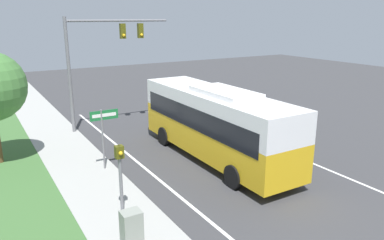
{
  "coord_description": "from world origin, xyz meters",
  "views": [
    {
      "loc": [
        -10.06,
        -11.5,
        6.87
      ],
      "look_at": [
        -0.81,
        3.92,
        1.86
      ],
      "focal_mm": 35.0,
      "sensor_mm": 36.0,
      "label": 1
    }
  ],
  "objects_px": {
    "signal_gantry": "(100,50)",
    "street_sign": "(104,128)",
    "bus": "(215,120)",
    "pedestrian_signal": "(120,168)",
    "utility_cabinet": "(132,231)"
  },
  "relations": [
    {
      "from": "signal_gantry",
      "to": "street_sign",
      "type": "xyz_separation_m",
      "value": [
        -2.08,
        -6.49,
        -2.86
      ]
    },
    {
      "from": "bus",
      "to": "street_sign",
      "type": "height_order",
      "value": "bus"
    },
    {
      "from": "pedestrian_signal",
      "to": "street_sign",
      "type": "relative_size",
      "value": 0.91
    },
    {
      "from": "bus",
      "to": "signal_gantry",
      "type": "bearing_deg",
      "value": 111.22
    },
    {
      "from": "utility_cabinet",
      "to": "street_sign",
      "type": "bearing_deg",
      "value": 78.3
    },
    {
      "from": "signal_gantry",
      "to": "pedestrian_signal",
      "type": "bearing_deg",
      "value": -105.1
    },
    {
      "from": "pedestrian_signal",
      "to": "street_sign",
      "type": "bearing_deg",
      "value": 79.11
    },
    {
      "from": "signal_gantry",
      "to": "utility_cabinet",
      "type": "height_order",
      "value": "signal_gantry"
    },
    {
      "from": "pedestrian_signal",
      "to": "signal_gantry",
      "type": "bearing_deg",
      "value": 74.9
    },
    {
      "from": "bus",
      "to": "pedestrian_signal",
      "type": "relative_size",
      "value": 3.85
    },
    {
      "from": "bus",
      "to": "signal_gantry",
      "type": "relative_size",
      "value": 1.48
    },
    {
      "from": "bus",
      "to": "utility_cabinet",
      "type": "height_order",
      "value": "bus"
    },
    {
      "from": "pedestrian_signal",
      "to": "utility_cabinet",
      "type": "relative_size",
      "value": 2.11
    },
    {
      "from": "bus",
      "to": "signal_gantry",
      "type": "distance_m",
      "value": 8.89
    },
    {
      "from": "bus",
      "to": "street_sign",
      "type": "bearing_deg",
      "value": 165.38
    }
  ]
}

